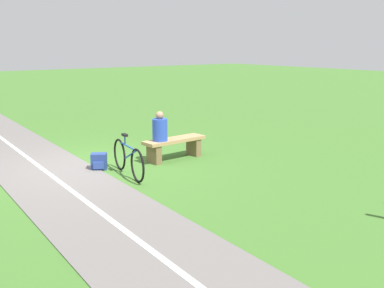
{
  "coord_description": "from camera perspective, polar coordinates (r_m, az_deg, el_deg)",
  "views": [
    {
      "loc": [
        4.12,
        9.43,
        2.73
      ],
      "look_at": [
        -1.17,
        2.32,
        0.79
      ],
      "focal_mm": 42.85,
      "sensor_mm": 36.0,
      "label": 1
    }
  ],
  "objects": [
    {
      "name": "person_seated",
      "position": [
        10.68,
        -4.02,
        1.93
      ],
      "size": [
        0.37,
        0.37,
        0.7
      ],
      "rotation": [
        0.0,
        0.0,
        0.07
      ],
      "color": "#2847B7",
      "rests_on": "bench"
    },
    {
      "name": "bench",
      "position": [
        11.03,
        -2.2,
        -0.14
      ],
      "size": [
        1.65,
        0.56,
        0.51
      ],
      "rotation": [
        0.0,
        0.0,
        0.07
      ],
      "color": "#A88456",
      "rests_on": "ground_plane"
    },
    {
      "name": "bicycle",
      "position": [
        9.72,
        -7.97,
        -1.83
      ],
      "size": [
        0.31,
        1.76,
        0.88
      ],
      "rotation": [
        0.0,
        0.0,
        1.42
      ],
      "color": "black",
      "rests_on": "ground_plane"
    },
    {
      "name": "ground_plane",
      "position": [
        10.65,
        -12.62,
        -2.82
      ],
      "size": [
        80.0,
        80.0,
        0.0
      ],
      "primitive_type": "plane",
      "color": "#3D6B28"
    },
    {
      "name": "backpack",
      "position": [
        10.37,
        -11.51,
        -2.15
      ],
      "size": [
        0.42,
        0.4,
        0.36
      ],
      "rotation": [
        0.0,
        0.0,
        5.73
      ],
      "color": "navy",
      "rests_on": "ground_plane"
    },
    {
      "name": "paved_path",
      "position": [
        6.77,
        -7.32,
        -11.48
      ],
      "size": [
        3.69,
        36.06,
        0.02
      ],
      "primitive_type": "cube",
      "rotation": [
        0.0,
        0.0,
        -0.04
      ],
      "color": "#66605E",
      "rests_on": "ground_plane"
    },
    {
      "name": "path_centre_line",
      "position": [
        6.77,
        -7.32,
        -11.4
      ],
      "size": [
        1.54,
        31.97,
        0.0
      ],
      "primitive_type": "cube",
      "rotation": [
        0.0,
        0.0,
        -0.04
      ],
      "color": "silver",
      "rests_on": "paved_path"
    }
  ]
}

